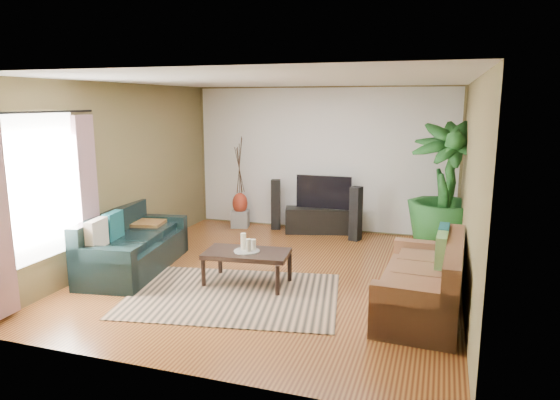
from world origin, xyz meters
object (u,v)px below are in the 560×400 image
at_px(potted_plant, 447,189).
at_px(coffee_table, 247,268).
at_px(side_table, 148,238).
at_px(sofa_left, 135,241).
at_px(pedestal, 240,219).
at_px(vase, 240,203).
at_px(tv_stand, 323,220).
at_px(sofa_right, 421,276).
at_px(television, 324,192).
at_px(speaker_left, 276,204).
at_px(speaker_right, 356,214).

bearing_deg(potted_plant, coffee_table, -138.28).
bearing_deg(side_table, sofa_left, -72.97).
bearing_deg(pedestal, sofa_left, -99.82).
bearing_deg(sofa_left, vase, -18.53).
relative_size(tv_stand, potted_plant, 0.66).
bearing_deg(sofa_right, tv_stand, -145.90).
height_order(television, side_table, television).
distance_m(speaker_left, potted_plant, 3.22).
height_order(sofa_left, potted_plant, potted_plant).
bearing_deg(coffee_table, sofa_left, 172.01).
bearing_deg(television, speaker_left, -179.04).
relative_size(coffee_table, speaker_right, 1.16).
distance_m(coffee_table, speaker_left, 3.01).
xyz_separation_m(speaker_right, pedestal, (-2.31, 0.26, -0.32)).
relative_size(coffee_table, potted_plant, 0.53).
bearing_deg(side_table, pedestal, 72.50).
height_order(tv_stand, side_table, side_table).
distance_m(sofa_right, television, 3.67).
xyz_separation_m(tv_stand, speaker_right, (0.66, -0.34, 0.25)).
bearing_deg(speaker_right, sofa_right, -49.19).
bearing_deg(speaker_left, television, -14.18).
relative_size(sofa_right, television, 1.88).
bearing_deg(television, coffee_table, -96.80).
distance_m(tv_stand, television, 0.54).
bearing_deg(potted_plant, pedestal, 170.41).
bearing_deg(side_table, coffee_table, -19.50).
relative_size(tv_stand, speaker_right, 1.46).
distance_m(potted_plant, pedestal, 3.95).
bearing_deg(sofa_right, potted_plant, 176.87).
bearing_deg(pedestal, speaker_right, -6.33).
bearing_deg(vase, coffee_table, -65.75).
height_order(television, pedestal, television).
relative_size(television, speaker_right, 1.07).
relative_size(tv_stand, pedestal, 4.34).
relative_size(speaker_left, speaker_right, 1.00).
distance_m(sofa_left, side_table, 0.69).
distance_m(speaker_right, vase, 2.32).
xyz_separation_m(coffee_table, speaker_right, (1.02, 2.62, 0.25)).
relative_size(sofa_left, speaker_right, 2.12).
bearing_deg(sofa_left, coffee_table, -100.53).
bearing_deg(sofa_right, speaker_right, -153.22).
xyz_separation_m(television, pedestal, (-1.65, -0.09, -0.61)).
height_order(coffee_table, potted_plant, potted_plant).
relative_size(tv_stand, speaker_left, 1.46).
distance_m(tv_stand, speaker_right, 0.79).
distance_m(television, side_table, 3.28).
bearing_deg(television, pedestal, -176.97).
bearing_deg(pedestal, coffee_table, -65.75).
relative_size(potted_plant, vase, 5.13).
xyz_separation_m(sofa_right, vase, (-3.55, 3.03, 0.05)).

